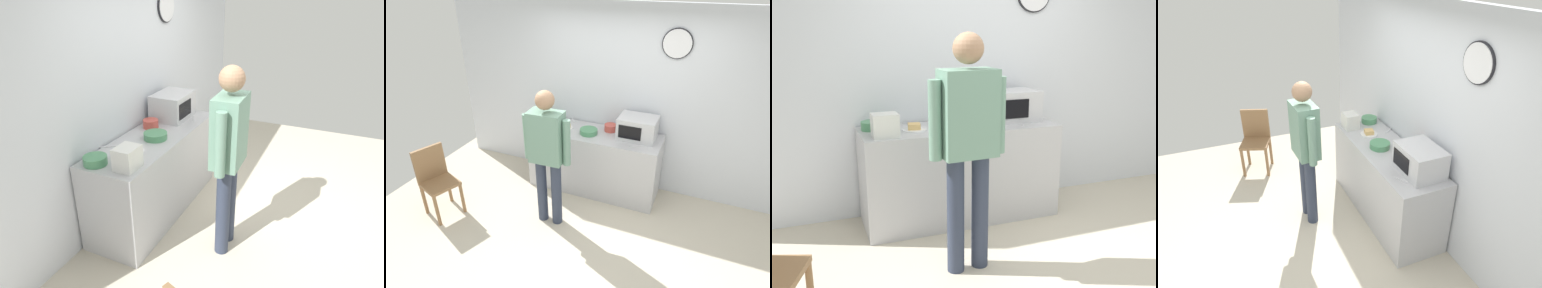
% 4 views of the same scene
% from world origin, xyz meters
% --- Properties ---
extents(ground_plane, '(6.00, 6.00, 0.00)m').
position_xyz_m(ground_plane, '(0.00, 0.00, 0.00)').
color(ground_plane, beige).
extents(back_wall, '(5.40, 0.13, 2.60)m').
position_xyz_m(back_wall, '(0.00, 1.60, 1.30)').
color(back_wall, silver).
rests_on(back_wall, ground_plane).
extents(kitchen_counter, '(1.85, 0.62, 0.91)m').
position_xyz_m(kitchen_counter, '(-0.29, 1.22, 0.46)').
color(kitchen_counter, '#B7B7BC').
rests_on(kitchen_counter, ground_plane).
extents(microwave, '(0.50, 0.39, 0.30)m').
position_xyz_m(microwave, '(0.28, 1.30, 1.06)').
color(microwave, silver).
rests_on(microwave, kitchen_counter).
extents(sandwich_plate, '(0.22, 0.22, 0.07)m').
position_xyz_m(sandwich_plate, '(-0.74, 1.20, 0.94)').
color(sandwich_plate, white).
rests_on(sandwich_plate, kitchen_counter).
extents(salad_bowl, '(0.21, 0.21, 0.08)m').
position_xyz_m(salad_bowl, '(-1.08, 1.36, 0.95)').
color(salad_bowl, '#4C8E60').
rests_on(salad_bowl, kitchen_counter).
extents(cereal_bowl, '(0.17, 0.17, 0.09)m').
position_xyz_m(cereal_bowl, '(-0.12, 1.37, 0.96)').
color(cereal_bowl, '#C64C42').
rests_on(cereal_bowl, kitchen_counter).
extents(mixing_bowl, '(0.24, 0.24, 0.07)m').
position_xyz_m(mixing_bowl, '(-0.37, 1.17, 0.95)').
color(mixing_bowl, '#4C8E60').
rests_on(mixing_bowl, kitchen_counter).
extents(toaster, '(0.22, 0.18, 0.20)m').
position_xyz_m(toaster, '(-1.02, 1.06, 1.01)').
color(toaster, silver).
rests_on(toaster, kitchen_counter).
extents(fork_utensil, '(0.12, 0.15, 0.01)m').
position_xyz_m(fork_utensil, '(-0.74, 1.49, 0.92)').
color(fork_utensil, silver).
rests_on(fork_utensil, kitchen_counter).
extents(spoon_utensil, '(0.16, 0.09, 0.01)m').
position_xyz_m(spoon_utensil, '(0.33, 1.05, 0.92)').
color(spoon_utensil, silver).
rests_on(spoon_utensil, kitchen_counter).
extents(person_standing, '(0.59, 0.26, 1.78)m').
position_xyz_m(person_standing, '(-0.56, 0.31, 1.05)').
color(person_standing, '#2D3549').
rests_on(person_standing, ground_plane).
extents(wooden_chair, '(0.51, 0.51, 0.94)m').
position_xyz_m(wooden_chair, '(-2.01, -0.09, 0.52)').
color(wooden_chair, olive).
rests_on(wooden_chair, ground_plane).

